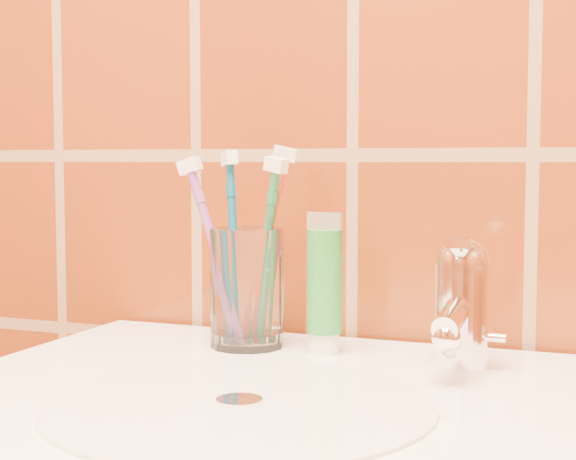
% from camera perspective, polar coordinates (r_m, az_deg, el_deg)
% --- Properties ---
extents(glass_tumbler, '(0.08, 0.08, 0.12)m').
position_cam_1_polar(glass_tumbler, '(0.88, -2.66, -3.74)').
color(glass_tumbler, white).
rests_on(glass_tumbler, pedestal_sink).
extents(toothpaste_tube, '(0.04, 0.03, 0.14)m').
position_cam_1_polar(toothpaste_tube, '(0.85, 2.35, -3.74)').
color(toothpaste_tube, white).
rests_on(toothpaste_tube, pedestal_sink).
extents(faucet, '(0.05, 0.11, 0.12)m').
position_cam_1_polar(faucet, '(0.80, 11.13, -4.37)').
color(faucet, white).
rests_on(faucet, pedestal_sink).
extents(toothbrush_0, '(0.09, 0.08, 0.19)m').
position_cam_1_polar(toothbrush_0, '(0.88, -4.65, -1.55)').
color(toothbrush_0, '#85489A').
rests_on(toothbrush_0, glass_tumbler).
extents(toothbrush_1, '(0.10, 0.09, 0.21)m').
position_cam_1_polar(toothbrush_1, '(0.89, -1.48, -1.09)').
color(toothbrush_1, '#AF3725').
rests_on(toothbrush_1, glass_tumbler).
extents(toothbrush_2, '(0.08, 0.07, 0.20)m').
position_cam_1_polar(toothbrush_2, '(0.87, -1.51, -1.54)').
color(toothbrush_2, '#1F7441').
rests_on(toothbrush_2, glass_tumbler).
extents(toothbrush_3, '(0.08, 0.08, 0.21)m').
position_cam_1_polar(toothbrush_3, '(0.89, -3.54, -1.25)').
color(toothbrush_3, '#0D4F6F').
rests_on(toothbrush_3, glass_tumbler).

